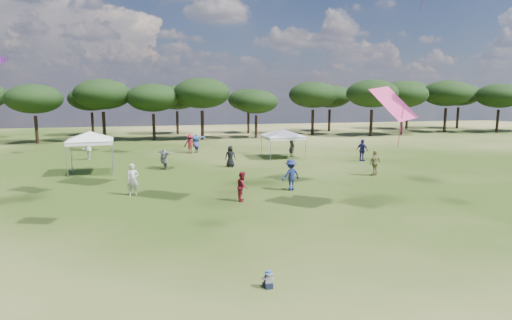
{
  "coord_description": "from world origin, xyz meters",
  "views": [
    {
      "loc": [
        -3.59,
        -8.6,
        5.41
      ],
      "look_at": [
        0.2,
        6.0,
        3.13
      ],
      "focal_mm": 30.0,
      "sensor_mm": 36.0,
      "label": 1
    }
  ],
  "objects": [
    {
      "name": "tent_right",
      "position": [
        8.0,
        26.69,
        2.41
      ],
      "size": [
        6.63,
        6.63,
        2.83
      ],
      "rotation": [
        0.0,
        0.0,
        -0.02
      ],
      "color": "gray",
      "rests_on": "ground"
    },
    {
      "name": "toddler",
      "position": [
        -0.37,
        2.41,
        0.23
      ],
      "size": [
        0.34,
        0.39,
        0.52
      ],
      "rotation": [
        0.0,
        0.0,
        -0.02
      ],
      "color": "black",
      "rests_on": "ground"
    },
    {
      "name": "tree_line",
      "position": [
        2.39,
        47.41,
        5.42
      ],
      "size": [
        108.78,
        17.63,
        7.77
      ],
      "color": "black",
      "rests_on": "ground"
    },
    {
      "name": "festival_crowd",
      "position": [
        -1.71,
        23.79,
        0.88
      ],
      "size": [
        30.1,
        20.85,
        1.93
      ],
      "color": "#313136",
      "rests_on": "ground"
    },
    {
      "name": "tent_left",
      "position": [
        -7.31,
        22.65,
        2.85
      ],
      "size": [
        6.02,
        6.02,
        3.27
      ],
      "rotation": [
        0.0,
        0.0,
        0.06
      ],
      "color": "gray",
      "rests_on": "ground"
    }
  ]
}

